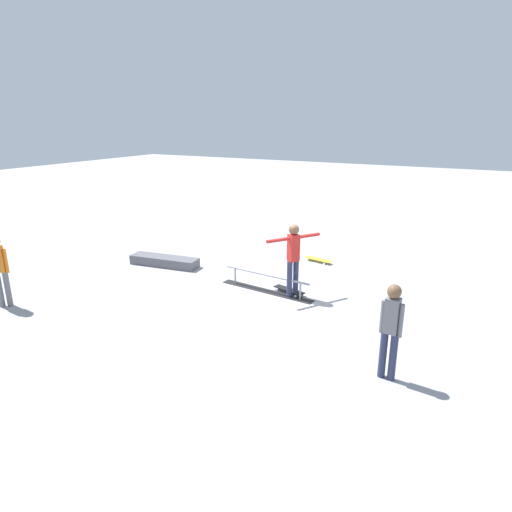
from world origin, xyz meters
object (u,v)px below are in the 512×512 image
bystander_orange_shirt (0,267)px  bystander_grey_shirt (391,327)px  skater_main (293,255)px  skate_ledge (164,261)px  loose_skateboard_yellow (318,259)px  skateboard_main (289,290)px  grind_rail (266,284)px

bystander_orange_shirt → bystander_grey_shirt: (-7.76, -1.11, -0.00)m
skater_main → bystander_orange_shirt: bearing=-23.7°
skate_ledge → loose_skateboard_yellow: size_ratio=2.33×
skateboard_main → bystander_orange_shirt: (5.03, 3.55, 0.80)m
skateboard_main → bystander_orange_shirt: size_ratio=0.53×
bystander_orange_shirt → grind_rail: bearing=-5.0°
loose_skateboard_yellow → bystander_grey_shirt: bearing=132.3°
grind_rail → skateboard_main: bearing=-156.9°
skateboard_main → loose_skateboard_yellow: (0.23, -2.46, 0.00)m
skateboard_main → bystander_grey_shirt: 3.75m
skate_ledge → skateboard_main: bearing=177.2°
bystander_orange_shirt → loose_skateboard_yellow: bystander_orange_shirt is taller
bystander_grey_shirt → grind_rail: bearing=-29.5°
grind_rail → loose_skateboard_yellow: (-0.28, -2.63, -0.11)m
grind_rail → skater_main: size_ratio=1.44×
grind_rail → skater_main: bearing=-173.2°
skate_ledge → bystander_grey_shirt: size_ratio=1.24×
bystander_grey_shirt → loose_skateboard_yellow: size_ratio=1.88×
skate_ledge → skater_main: 4.05m
loose_skateboard_yellow → skateboard_main: bearing=106.4°
grind_rail → skater_main: 1.02m
skate_ledge → skater_main: bearing=175.2°
skateboard_main → bystander_grey_shirt: bystander_grey_shirt is taller
grind_rail → bystander_grey_shirt: (-3.25, 2.28, 0.69)m
skater_main → skateboard_main: skater_main is taller
grind_rail → bystander_orange_shirt: bearing=42.4°
skater_main → bystander_grey_shirt: size_ratio=1.08×
skate_ledge → bystander_grey_shirt: bearing=158.1°
skate_ledge → bystander_grey_shirt: (-6.54, 2.62, 0.75)m
skateboard_main → bystander_grey_shirt: (-2.74, 2.44, 0.80)m
skate_ledge → bystander_grey_shirt: 7.08m
grind_rail → skater_main: skater_main is taller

